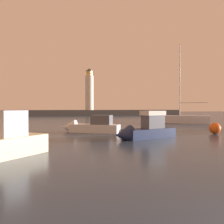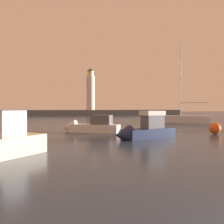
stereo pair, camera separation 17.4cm
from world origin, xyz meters
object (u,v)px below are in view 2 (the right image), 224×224
Objects in this scene: lighthouse at (91,90)px; motorboat_0 at (143,130)px; sailboat_moored at (185,119)px; mooring_buoy at (215,128)px; motorboat_3 at (88,126)px.

lighthouse is 2.33× the size of motorboat_0.
lighthouse is at bearing 86.56° from motorboat_0.
mooring_buoy is at bearing -110.16° from sailboat_moored.
motorboat_3 is at bearing -97.79° from lighthouse.
motorboat_3 is 5.67× the size of mooring_buoy.
sailboat_moored reaches higher than motorboat_3.
mooring_buoy is (4.12, -56.35, -7.55)m from lighthouse.
lighthouse is 2.21× the size of motorboat_3.
mooring_buoy is at bearing 11.84° from motorboat_0.
sailboat_moored is at bearing 69.84° from mooring_buoy.
lighthouse reaches higher than mooring_buoy.
motorboat_3 is at bearing -148.15° from sailboat_moored.
lighthouse reaches higher than motorboat_3.
motorboat_0 is 20.79m from sailboat_moored.
motorboat_0 is 7.76m from mooring_buoy.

